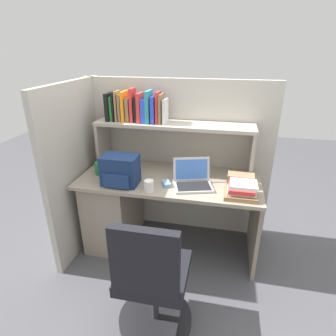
% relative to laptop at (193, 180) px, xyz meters
% --- Properties ---
extents(ground_plane, '(8.00, 8.00, 0.00)m').
position_rel_laptop_xyz_m(ground_plane, '(-0.22, 0.10, -0.78)').
color(ground_plane, '#4C4C51').
extents(desk, '(1.60, 0.70, 0.73)m').
position_rel_laptop_xyz_m(desk, '(-0.61, 0.10, -0.38)').
color(desk, gray).
rests_on(desk, ground_plane).
extents(cubicle_partition_rear, '(1.84, 0.05, 1.55)m').
position_rel_laptop_xyz_m(cubicle_partition_rear, '(-0.22, 0.48, -0.01)').
color(cubicle_partition_rear, '#B2ADA0').
rests_on(cubicle_partition_rear, ground_plane).
extents(cubicle_partition_left, '(0.05, 1.06, 1.55)m').
position_rel_laptop_xyz_m(cubicle_partition_left, '(-1.07, 0.05, -0.01)').
color(cubicle_partition_left, '#B2ADA0').
rests_on(cubicle_partition_left, ground_plane).
extents(overhead_hutch, '(1.44, 0.28, 0.45)m').
position_rel_laptop_xyz_m(overhead_hutch, '(-0.22, 0.30, 0.30)').
color(overhead_hutch, gray).
rests_on(overhead_hutch, desk).
extents(reference_books_on_shelf, '(0.56, 0.19, 0.30)m').
position_rel_laptop_xyz_m(reference_books_on_shelf, '(-0.56, 0.30, 0.52)').
color(reference_books_on_shelf, black).
rests_on(reference_books_on_shelf, overhead_hutch).
extents(laptop, '(0.37, 0.33, 0.22)m').
position_rel_laptop_xyz_m(laptop, '(0.00, 0.00, 0.00)').
color(laptop, '#B7BABF').
rests_on(laptop, desk).
extents(backpack, '(0.30, 0.23, 0.25)m').
position_rel_laptop_xyz_m(backpack, '(-0.60, -0.09, 0.07)').
color(backpack, navy).
rests_on(backpack, desk).
extents(computer_mouse, '(0.10, 0.12, 0.03)m').
position_rel_laptop_xyz_m(computer_mouse, '(-0.22, -0.04, -0.03)').
color(computer_mouse, '#7299C6').
rests_on(computer_mouse, desk).
extents(paper_cup, '(0.08, 0.08, 0.10)m').
position_rel_laptop_xyz_m(paper_cup, '(-0.33, -0.18, -0.00)').
color(paper_cup, white).
rests_on(paper_cup, desk).
extents(tissue_box, '(0.22, 0.13, 0.10)m').
position_rel_laptop_xyz_m(tissue_box, '(0.40, 0.09, -0.00)').
color(tissue_box, '#9E7F60').
rests_on(tissue_box, desk).
extents(snack_canister, '(0.10, 0.10, 0.11)m').
position_rel_laptop_xyz_m(snack_canister, '(-0.86, 0.06, 0.01)').
color(snack_canister, '#26723F').
rests_on(snack_canister, desk).
extents(desk_book_stack, '(0.25, 0.21, 0.12)m').
position_rel_laptop_xyz_m(desk_book_stack, '(0.40, -0.11, 0.00)').
color(desk_book_stack, olive).
rests_on(desk_book_stack, desk).
extents(office_chair, '(0.52, 0.52, 0.93)m').
position_rel_laptop_xyz_m(office_chair, '(-0.14, -0.81, -0.39)').
color(office_chair, black).
rests_on(office_chair, ground_plane).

